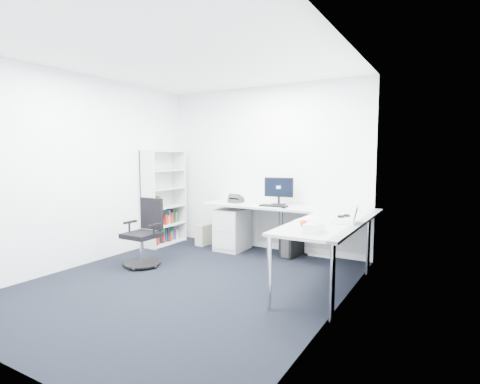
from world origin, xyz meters
The scene contains 21 objects.
ground centered at (0.00, 0.00, 0.00)m, with size 4.20×4.20×0.00m, color black.
ceiling centered at (0.00, 0.00, 2.70)m, with size 4.20×4.20×0.00m, color white.
wall_back centered at (0.00, 2.10, 1.35)m, with size 3.60×0.02×2.70m, color white.
wall_left centered at (-1.80, 0.00, 1.35)m, with size 0.02×4.20×2.70m, color white.
wall_right centered at (1.80, 0.00, 1.35)m, with size 0.02×4.20×2.70m, color white.
l_desk centered at (0.55, 1.40, 0.40)m, with size 2.71×1.52×0.79m, color #B3B6B6, non-canonical shape.
drawer_pedestal centered at (-0.39, 1.72, 0.34)m, with size 0.44×0.55×0.68m, color #B3B6B6.
bookshelf centered at (-1.62, 1.45, 0.83)m, with size 0.32×0.83×1.65m, color silver, non-canonical shape.
task_chair centered at (-1.00, 0.26, 0.48)m, with size 0.53×0.53×0.95m, color black, non-canonical shape.
black_pc_tower centered at (0.63, 1.85, 0.23)m, with size 0.20×0.46×0.45m, color black.
beige_pc_tower centered at (-0.99, 1.79, 0.18)m, with size 0.17×0.38×0.36m, color #BCB9A0.
power_strip centered at (1.02, 2.02, 0.02)m, with size 0.35×0.06×0.04m, color white.
monitor centered at (0.40, 1.83, 1.02)m, with size 0.46×0.15×0.45m, color black, non-canonical shape.
black_keyboard centered at (0.41, 1.62, 0.80)m, with size 0.43×0.15×0.02m, color black.
mouse centered at (0.62, 1.53, 0.81)m, with size 0.06×0.10×0.03m, color black.
desk_phone centered at (-0.33, 1.74, 0.86)m, with size 0.20×0.20×0.14m, color #28272A, non-canonical shape.
laptop centered at (1.65, 0.77, 0.90)m, with size 0.30×0.29×0.21m, color silver, non-canonical shape.
white_keyboard centered at (1.24, 0.76, 0.80)m, with size 0.12×0.41×0.01m, color white.
headphones centered at (1.59, 1.18, 0.82)m, with size 0.11×0.18×0.05m, color black, non-canonical shape.
orange_fruit centered at (1.39, 0.30, 0.83)m, with size 0.08×0.08×0.08m, color #DD5113.
tissue_box centered at (1.57, 0.09, 0.84)m, with size 0.13×0.26×0.09m, color white.
Camera 1 is at (2.80, -3.53, 1.57)m, focal length 28.00 mm.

